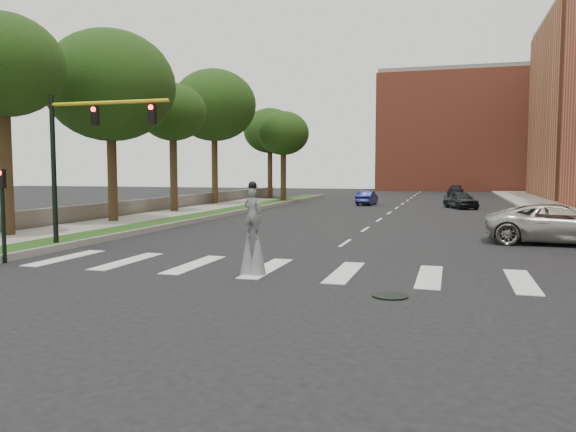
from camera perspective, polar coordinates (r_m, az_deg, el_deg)
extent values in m
plane|color=black|center=(17.02, 0.90, -6.13)|extent=(160.00, 160.00, 0.00)
cube|color=#1B3F12|center=(39.60, -7.51, 0.20)|extent=(2.00, 60.00, 0.25)
cube|color=gray|center=(39.19, -6.10, 0.19)|extent=(0.20, 60.00, 0.28)
cube|color=gray|center=(32.41, -19.57, -1.08)|extent=(4.00, 60.00, 0.18)
cube|color=#5E5950|center=(43.81, -13.05, 1.10)|extent=(0.50, 56.00, 1.10)
cylinder|color=black|center=(14.55, 10.34, -8.00)|extent=(0.90, 0.90, 0.04)
cube|color=#BD543B|center=(94.32, 17.36, 8.00)|extent=(26.00, 14.00, 18.00)
cylinder|color=black|center=(24.57, -22.69, 4.10)|extent=(0.20, 0.20, 6.20)
cylinder|color=gold|center=(23.17, -17.81, 10.92)|extent=(5.20, 0.14, 0.14)
cube|color=black|center=(23.46, -19.01, 9.58)|extent=(0.28, 0.18, 0.75)
cylinder|color=#FF0C0C|center=(23.40, -19.17, 10.20)|extent=(0.18, 0.06, 0.18)
cube|color=black|center=(22.13, -13.63, 10.01)|extent=(0.28, 0.18, 0.75)
cylinder|color=#FF0C0C|center=(22.06, -13.77, 10.68)|extent=(0.18, 0.06, 0.18)
cylinder|color=black|center=(21.54, -26.95, -0.34)|extent=(0.14, 0.14, 3.00)
cube|color=black|center=(21.47, -27.09, 3.39)|extent=(0.25, 0.16, 0.65)
cylinder|color=#352515|center=(17.16, -3.10, -4.17)|extent=(0.07, 0.07, 1.11)
cylinder|color=#352515|center=(17.30, -4.06, -4.10)|extent=(0.07, 0.07, 1.11)
cone|color=slate|center=(17.14, -3.11, -3.71)|extent=(0.52, 0.52, 1.39)
cone|color=slate|center=(17.28, -4.06, -3.64)|extent=(0.52, 0.52, 1.39)
imported|color=slate|center=(17.08, -3.61, 0.30)|extent=(0.61, 0.43, 1.56)
sphere|color=black|center=(17.03, -3.62, 3.12)|extent=(0.26, 0.26, 0.26)
cylinder|color=black|center=(17.03, -3.62, 2.95)|extent=(0.34, 0.34, 0.02)
cube|color=yellow|center=(17.17, -3.41, 1.76)|extent=(0.22, 0.05, 0.10)
imported|color=#A6A39D|center=(26.95, 25.96, -0.75)|extent=(6.37, 3.25, 1.72)
imported|color=black|center=(48.90, 17.12, 1.58)|extent=(3.20, 4.59, 1.45)
imported|color=navy|center=(52.11, 8.03, 1.83)|extent=(1.59, 3.96, 1.28)
imported|color=black|center=(74.20, 16.63, 2.51)|extent=(2.17, 4.49, 1.26)
cylinder|color=#352515|center=(29.27, -26.71, 4.41)|extent=(0.56, 0.56, 6.62)
ellipsoid|color=black|center=(29.66, -27.05, 13.53)|extent=(5.57, 5.57, 4.74)
cylinder|color=#352515|center=(34.98, -17.42, 4.34)|extent=(0.56, 0.56, 6.22)
ellipsoid|color=black|center=(35.33, -17.63, 12.50)|extent=(7.63, 7.63, 6.48)
cylinder|color=#352515|center=(42.29, -11.54, 4.46)|extent=(0.56, 0.56, 6.19)
ellipsoid|color=black|center=(42.50, -11.64, 10.31)|extent=(4.94, 4.94, 4.20)
cylinder|color=#352515|center=(51.29, -7.45, 5.05)|extent=(0.56, 0.56, 7.11)
ellipsoid|color=black|center=(51.62, -7.52, 11.10)|extent=(7.55, 7.55, 6.42)
cylinder|color=#352515|center=(63.98, -1.84, 4.58)|extent=(0.56, 0.56, 6.15)
ellipsoid|color=black|center=(64.13, -1.85, 8.66)|extent=(5.97, 5.97, 5.08)
cylinder|color=#352515|center=(55.02, -0.48, 4.23)|extent=(0.56, 0.56, 5.52)
ellipsoid|color=black|center=(55.14, -0.48, 8.41)|extent=(5.02, 5.02, 4.27)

